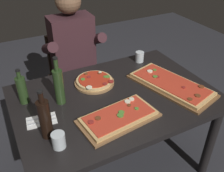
{
  "coord_description": "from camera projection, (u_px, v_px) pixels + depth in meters",
  "views": [
    {
      "loc": [
        -0.68,
        -1.27,
        1.77
      ],
      "look_at": [
        0.0,
        0.05,
        0.79
      ],
      "focal_mm": 40.19,
      "sensor_mm": 36.0,
      "label": 1
    }
  ],
  "objects": [
    {
      "name": "pizza_round_far",
      "position": [
        94.0,
        81.0,
        1.89
      ],
      "size": [
        0.3,
        0.3,
        0.05
      ],
      "color": "olive",
      "rests_on": "dining_table"
    },
    {
      "name": "pizza_rectangular_left",
      "position": [
        171.0,
        84.0,
        1.85
      ],
      "size": [
        0.45,
        0.69,
        0.05
      ],
      "color": "brown",
      "rests_on": "dining_table"
    },
    {
      "name": "vinegar_bottle_green",
      "position": [
        59.0,
        86.0,
        1.63
      ],
      "size": [
        0.07,
        0.07,
        0.34
      ],
      "color": "#233819",
      "rests_on": "dining_table"
    },
    {
      "name": "dining_table",
      "position": [
        115.0,
        106.0,
        1.82
      ],
      "size": [
        1.4,
        0.96,
        0.74
      ],
      "color": "black",
      "rests_on": "ground_plane"
    },
    {
      "name": "tumbler_near_camera",
      "position": [
        59.0,
        141.0,
        1.35
      ],
      "size": [
        0.08,
        0.08,
        0.09
      ],
      "color": "silver",
      "rests_on": "dining_table"
    },
    {
      "name": "diner_chair",
      "position": [
        73.0,
        73.0,
        2.53
      ],
      "size": [
        0.44,
        0.44,
        0.87
      ],
      "color": "black",
      "rests_on": "ground_plane"
    },
    {
      "name": "pizza_rectangular_front",
      "position": [
        119.0,
        117.0,
        1.55
      ],
      "size": [
        0.52,
        0.31,
        0.05
      ],
      "color": "brown",
      "rests_on": "dining_table"
    },
    {
      "name": "seated_diner",
      "position": [
        75.0,
        55.0,
        2.3
      ],
      "size": [
        0.53,
        0.41,
        1.33
      ],
      "color": "#23232D",
      "rests_on": "ground_plane"
    },
    {
      "name": "oil_bottle_amber",
      "position": [
        45.0,
        119.0,
        1.37
      ],
      "size": [
        0.07,
        0.07,
        0.31
      ],
      "color": "black",
      "rests_on": "dining_table"
    },
    {
      "name": "tumbler_far_side",
      "position": [
        140.0,
        57.0,
        2.17
      ],
      "size": [
        0.07,
        0.07,
        0.09
      ],
      "color": "silver",
      "rests_on": "dining_table"
    },
    {
      "name": "ground_plane",
      "position": [
        115.0,
        164.0,
        2.18
      ],
      "size": [
        6.4,
        6.4,
        0.0
      ],
      "primitive_type": "plane",
      "color": "#2D2D33"
    },
    {
      "name": "napkin_cutlery_set",
      "position": [
        42.0,
        121.0,
        1.54
      ],
      "size": [
        0.19,
        0.13,
        0.01
      ],
      "color": "white",
      "rests_on": "dining_table"
    },
    {
      "name": "wine_bottle_dark",
      "position": [
        22.0,
        90.0,
        1.65
      ],
      "size": [
        0.06,
        0.06,
        0.25
      ],
      "color": "#233819",
      "rests_on": "dining_table"
    }
  ]
}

